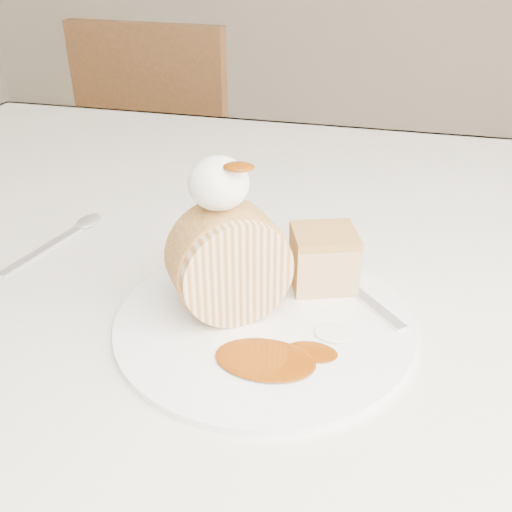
# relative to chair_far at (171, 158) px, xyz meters

# --- Properties ---
(table) EXTENTS (1.40, 0.90, 0.75)m
(table) POSITION_rel_chair_far_xyz_m (0.50, -0.84, 0.16)
(table) COLOR silver
(table) RESTS_ON ground
(chair_far) EXTENTS (0.43, 0.43, 0.88)m
(chair_far) POSITION_rel_chair_far_xyz_m (0.00, 0.00, 0.00)
(chair_far) COLOR brown
(chair_far) RESTS_ON ground
(plate) EXTENTS (0.35, 0.35, 0.01)m
(plate) POSITION_rel_chair_far_xyz_m (0.52, -1.04, 0.25)
(plate) COLOR white
(plate) RESTS_ON table
(roulade_slice) EXTENTS (0.12, 0.10, 0.10)m
(roulade_slice) POSITION_rel_chair_far_xyz_m (0.49, -1.03, 0.31)
(roulade_slice) COLOR beige
(roulade_slice) RESTS_ON plate
(cake_chunk) EXTENTS (0.08, 0.07, 0.05)m
(cake_chunk) POSITION_rel_chair_far_xyz_m (0.57, -0.96, 0.28)
(cake_chunk) COLOR tan
(cake_chunk) RESTS_ON plate
(whipped_cream) EXTENTS (0.05, 0.05, 0.05)m
(whipped_cream) POSITION_rel_chair_far_xyz_m (0.48, -1.02, 0.38)
(whipped_cream) COLOR white
(whipped_cream) RESTS_ON roulade_slice
(caramel_drizzle) EXTENTS (0.03, 0.02, 0.01)m
(caramel_drizzle) POSITION_rel_chair_far_xyz_m (0.50, -1.03, 0.41)
(caramel_drizzle) COLOR #743004
(caramel_drizzle) RESTS_ON whipped_cream
(caramel_pool) EXTENTS (0.10, 0.08, 0.00)m
(caramel_pool) POSITION_rel_chair_far_xyz_m (0.54, -1.09, 0.26)
(caramel_pool) COLOR #743004
(caramel_pool) RESTS_ON plate
(fork) EXTENTS (0.13, 0.14, 0.00)m
(fork) POSITION_rel_chair_far_xyz_m (0.61, -0.98, 0.26)
(fork) COLOR silver
(fork) RESTS_ON plate
(spoon) EXTENTS (0.05, 0.15, 0.00)m
(spoon) POSITION_rel_chair_far_xyz_m (0.25, -0.96, 0.25)
(spoon) COLOR silver
(spoon) RESTS_ON table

